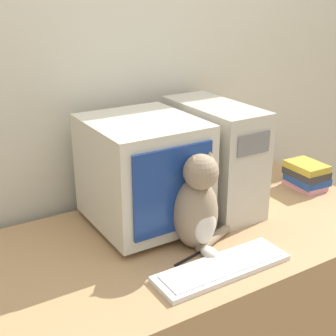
{
  "coord_description": "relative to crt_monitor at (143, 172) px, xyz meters",
  "views": [
    {
      "loc": [
        -0.86,
        -0.87,
        1.57
      ],
      "look_at": [
        -0.06,
        0.43,
        0.98
      ],
      "focal_mm": 50.0,
      "sensor_mm": 36.0,
      "label": 1
    }
  ],
  "objects": [
    {
      "name": "desk",
      "position": [
        0.1,
        -0.15,
        -0.57
      ],
      "size": [
        1.65,
        0.8,
        0.71
      ],
      "color": "tan",
      "rests_on": "ground_plane"
    },
    {
      "name": "computer_tower",
      "position": [
        0.33,
        0.0,
        0.0
      ],
      "size": [
        0.21,
        0.47,
        0.43
      ],
      "color": "beige",
      "rests_on": "desk"
    },
    {
      "name": "book_stack",
      "position": [
        0.79,
        -0.08,
        -0.15
      ],
      "size": [
        0.15,
        0.18,
        0.12
      ],
      "color": "pink",
      "rests_on": "desk"
    },
    {
      "name": "crt_monitor",
      "position": [
        0.0,
        0.0,
        0.0
      ],
      "size": [
        0.38,
        0.43,
        0.41
      ],
      "color": "beige",
      "rests_on": "desk"
    },
    {
      "name": "pen",
      "position": [
        0.01,
        -0.3,
        -0.21
      ],
      "size": [
        0.14,
        0.04,
        0.01
      ],
      "color": "black",
      "rests_on": "desk"
    },
    {
      "name": "wall_back",
      "position": [
        0.1,
        0.31,
        0.32
      ],
      "size": [
        7.0,
        0.05,
        2.5
      ],
      "color": "beige",
      "rests_on": "ground_plane"
    },
    {
      "name": "cat",
      "position": [
        0.07,
        -0.25,
        -0.06
      ],
      "size": [
        0.24,
        0.21,
        0.36
      ],
      "rotation": [
        0.0,
        0.0,
        -0.01
      ],
      "color": "gray",
      "rests_on": "desk"
    },
    {
      "name": "keyboard",
      "position": [
        0.06,
        -0.41,
        -0.2
      ],
      "size": [
        0.46,
        0.14,
        0.02
      ],
      "color": "silver",
      "rests_on": "desk"
    }
  ]
}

